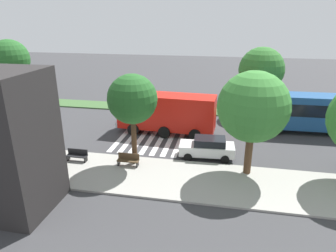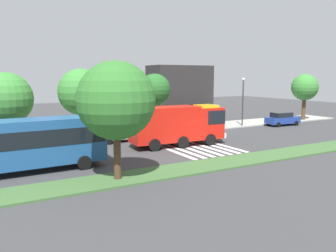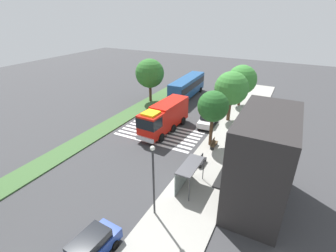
{
  "view_description": "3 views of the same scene",
  "coord_description": "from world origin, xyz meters",
  "px_view_note": "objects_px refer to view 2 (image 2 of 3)",
  "views": [
    {
      "loc": [
        -6.87,
        26.4,
        10.48
      ],
      "look_at": [
        -2.01,
        1.35,
        1.15
      ],
      "focal_mm": 32.05,
      "sensor_mm": 36.0,
      "label": 1
    },
    {
      "loc": [
        -18.16,
        -27.36,
        6.57
      ],
      "look_at": [
        -1.89,
        1.54,
        1.73
      ],
      "focal_mm": 36.76,
      "sensor_mm": 36.0,
      "label": 2
    },
    {
      "loc": [
        24.64,
        14.31,
        14.93
      ],
      "look_at": [
        -0.16,
        1.45,
        1.56
      ],
      "focal_mm": 26.2,
      "sensor_mm": 36.0,
      "label": 3
    }
  ],
  "objects_px": {
    "parked_car_east": "(282,119)",
    "median_tree_far_west": "(116,101)",
    "transit_bus": "(19,142)",
    "sidewalk_tree_far_west": "(6,99)",
    "bus_stop_shelter": "(212,113)",
    "sidewalk_tree_center": "(155,90)",
    "fire_truck": "(180,123)",
    "sidewalk_tree_far_east": "(305,88)",
    "sidewalk_tree_west": "(82,92)",
    "street_lamp": "(243,98)",
    "parked_car_mid": "(118,133)",
    "bench_west_of_shelter": "(155,128)",
    "bench_near_shelter": "(185,126)"
  },
  "relations": [
    {
      "from": "fire_truck",
      "to": "street_lamp",
      "type": "relative_size",
      "value": 1.52
    },
    {
      "from": "sidewalk_tree_center",
      "to": "bench_near_shelter",
      "type": "bearing_deg",
      "value": 6.85
    },
    {
      "from": "parked_car_mid",
      "to": "transit_bus",
      "type": "height_order",
      "value": "transit_bus"
    },
    {
      "from": "street_lamp",
      "to": "sidewalk_tree_center",
      "type": "height_order",
      "value": "sidewalk_tree_center"
    },
    {
      "from": "parked_car_east",
      "to": "sidewalk_tree_far_east",
      "type": "height_order",
      "value": "sidewalk_tree_far_east"
    },
    {
      "from": "parked_car_mid",
      "to": "street_lamp",
      "type": "bearing_deg",
      "value": 2.46
    },
    {
      "from": "bench_near_shelter",
      "to": "fire_truck",
      "type": "bearing_deg",
      "value": -125.36
    },
    {
      "from": "bench_west_of_shelter",
      "to": "sidewalk_tree_west",
      "type": "xyz_separation_m",
      "value": [
        -8.54,
        -0.53,
        4.35
      ]
    },
    {
      "from": "bench_near_shelter",
      "to": "sidewalk_tree_far_west",
      "type": "xyz_separation_m",
      "value": [
        -19.52,
        -0.53,
        3.93
      ]
    },
    {
      "from": "bench_west_of_shelter",
      "to": "street_lamp",
      "type": "height_order",
      "value": "street_lamp"
    },
    {
      "from": "parked_car_east",
      "to": "sidewalk_tree_west",
      "type": "distance_m",
      "value": 26.58
    },
    {
      "from": "parked_car_mid",
      "to": "street_lamp",
      "type": "xyz_separation_m",
      "value": [
        17.85,
        1.8,
        2.93
      ]
    },
    {
      "from": "transit_bus",
      "to": "sidewalk_tree_far_west",
      "type": "xyz_separation_m",
      "value": [
        0.12,
        9.64,
        2.36
      ]
    },
    {
      "from": "sidewalk_tree_west",
      "to": "sidewalk_tree_far_east",
      "type": "distance_m",
      "value": 32.97
    },
    {
      "from": "parked_car_east",
      "to": "fire_truck",
      "type": "bearing_deg",
      "value": -162.79
    },
    {
      "from": "fire_truck",
      "to": "sidewalk_tree_center",
      "type": "height_order",
      "value": "sidewalk_tree_center"
    },
    {
      "from": "bus_stop_shelter",
      "to": "street_lamp",
      "type": "bearing_deg",
      "value": -12.61
    },
    {
      "from": "transit_bus",
      "to": "bus_stop_shelter",
      "type": "xyz_separation_m",
      "value": [
        23.64,
        10.17,
        -0.28
      ]
    },
    {
      "from": "bus_stop_shelter",
      "to": "sidewalk_tree_far_west",
      "type": "relative_size",
      "value": 0.52
    },
    {
      "from": "bench_near_shelter",
      "to": "street_lamp",
      "type": "relative_size",
      "value": 0.26
    },
    {
      "from": "bench_west_of_shelter",
      "to": "bench_near_shelter",
      "type": "bearing_deg",
      "value": 0.0
    },
    {
      "from": "fire_truck",
      "to": "street_lamp",
      "type": "height_order",
      "value": "street_lamp"
    },
    {
      "from": "fire_truck",
      "to": "sidewalk_tree_far_east",
      "type": "distance_m",
      "value": 26.61
    },
    {
      "from": "sidewalk_tree_west",
      "to": "transit_bus",
      "type": "bearing_deg",
      "value": -126.15
    },
    {
      "from": "transit_bus",
      "to": "street_lamp",
      "type": "bearing_deg",
      "value": -163.06
    },
    {
      "from": "fire_truck",
      "to": "parked_car_east",
      "type": "bearing_deg",
      "value": 16.94
    },
    {
      "from": "bus_stop_shelter",
      "to": "bench_near_shelter",
      "type": "bearing_deg",
      "value": -179.86
    },
    {
      "from": "sidewalk_tree_west",
      "to": "sidewalk_tree_far_east",
      "type": "bearing_deg",
      "value": 0.0
    },
    {
      "from": "parked_car_mid",
      "to": "sidewalk_tree_far_east",
      "type": "relative_size",
      "value": 0.65
    },
    {
      "from": "parked_car_mid",
      "to": "bus_stop_shelter",
      "type": "distance_m",
      "value": 13.97
    },
    {
      "from": "sidewalk_tree_far_west",
      "to": "sidewalk_tree_center",
      "type": "bearing_deg",
      "value": 0.0
    },
    {
      "from": "transit_bus",
      "to": "bench_near_shelter",
      "type": "height_order",
      "value": "transit_bus"
    },
    {
      "from": "sidewalk_tree_far_west",
      "to": "median_tree_far_west",
      "type": "relative_size",
      "value": 0.92
    },
    {
      "from": "parked_car_mid",
      "to": "median_tree_far_west",
      "type": "distance_m",
      "value": 13.77
    },
    {
      "from": "bus_stop_shelter",
      "to": "sidewalk_tree_far_west",
      "type": "xyz_separation_m",
      "value": [
        -23.52,
        -0.54,
        2.63
      ]
    },
    {
      "from": "parked_car_east",
      "to": "median_tree_far_west",
      "type": "height_order",
      "value": "median_tree_far_west"
    },
    {
      "from": "bench_west_of_shelter",
      "to": "bus_stop_shelter",
      "type": "bearing_deg",
      "value": 0.07
    },
    {
      "from": "parked_car_mid",
      "to": "parked_car_east",
      "type": "xyz_separation_m",
      "value": [
        23.25,
        0.01,
        0.05
      ]
    },
    {
      "from": "parked_car_east",
      "to": "sidewalk_tree_center",
      "type": "xyz_separation_m",
      "value": [
        -17.99,
        2.2,
        4.12
      ]
    },
    {
      "from": "bench_near_shelter",
      "to": "sidewalk_tree_far_east",
      "type": "height_order",
      "value": "sidewalk_tree_far_east"
    },
    {
      "from": "bus_stop_shelter",
      "to": "parked_car_mid",
      "type": "bearing_deg",
      "value": -168.65
    },
    {
      "from": "bus_stop_shelter",
      "to": "fire_truck",
      "type": "bearing_deg",
      "value": -141.42
    },
    {
      "from": "parked_car_mid",
      "to": "sidewalk_tree_center",
      "type": "bearing_deg",
      "value": 19.41
    },
    {
      "from": "bus_stop_shelter",
      "to": "sidewalk_tree_west",
      "type": "relative_size",
      "value": 0.49
    },
    {
      "from": "bench_west_of_shelter",
      "to": "parked_car_east",
      "type": "bearing_deg",
      "value": -8.78
    },
    {
      "from": "sidewalk_tree_far_west",
      "to": "sidewalk_tree_center",
      "type": "xyz_separation_m",
      "value": [
        15.12,
        0.0,
        0.51
      ]
    },
    {
      "from": "sidewalk_tree_far_west",
      "to": "sidewalk_tree_west",
      "type": "relative_size",
      "value": 0.94
    },
    {
      "from": "sidewalk_tree_center",
      "to": "fire_truck",
      "type": "bearing_deg",
      "value": -96.74
    },
    {
      "from": "transit_bus",
      "to": "median_tree_far_west",
      "type": "relative_size",
      "value": 1.58
    },
    {
      "from": "bus_stop_shelter",
      "to": "sidewalk_tree_west",
      "type": "bearing_deg",
      "value": -178.14
    }
  ]
}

